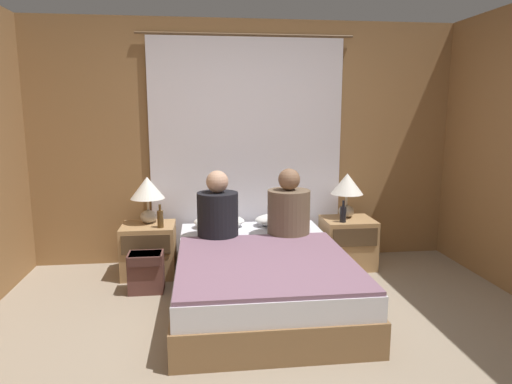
{
  "coord_description": "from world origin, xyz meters",
  "views": [
    {
      "loc": [
        -0.48,
        -2.75,
        1.6
      ],
      "look_at": [
        0.0,
        1.2,
        0.88
      ],
      "focal_mm": 32.0,
      "sensor_mm": 36.0,
      "label": 1
    }
  ],
  "objects_px": {
    "lamp_left": "(147,191)",
    "pillow_left": "(219,221)",
    "nightstand_left": "(149,250)",
    "beer_bottle_on_right_stand": "(343,214)",
    "nightstand_right": "(348,243)",
    "pillow_right": "(280,220)",
    "person_left_in_bed": "(218,211)",
    "person_right_in_bed": "(289,209)",
    "beer_bottle_on_left_stand": "(160,218)",
    "lamp_right": "(347,187)",
    "backpack_on_floor": "(146,270)",
    "bed": "(260,276)"
  },
  "relations": [
    {
      "from": "pillow_right",
      "to": "beer_bottle_on_left_stand",
      "type": "bearing_deg",
      "value": -169.7
    },
    {
      "from": "nightstand_left",
      "to": "beer_bottle_on_right_stand",
      "type": "xyz_separation_m",
      "value": [
        1.91,
        -0.12,
        0.33
      ]
    },
    {
      "from": "lamp_right",
      "to": "lamp_left",
      "type": "bearing_deg",
      "value": 180.0
    },
    {
      "from": "beer_bottle_on_right_stand",
      "to": "lamp_left",
      "type": "bearing_deg",
      "value": 174.11
    },
    {
      "from": "lamp_right",
      "to": "backpack_on_floor",
      "type": "height_order",
      "value": "lamp_right"
    },
    {
      "from": "pillow_right",
      "to": "backpack_on_floor",
      "type": "bearing_deg",
      "value": -157.47
    },
    {
      "from": "lamp_right",
      "to": "beer_bottle_on_right_stand",
      "type": "bearing_deg",
      "value": -116.02
    },
    {
      "from": "pillow_left",
      "to": "backpack_on_floor",
      "type": "xyz_separation_m",
      "value": [
        -0.67,
        -0.54,
        -0.29
      ]
    },
    {
      "from": "nightstand_left",
      "to": "person_right_in_bed",
      "type": "distance_m",
      "value": 1.42
    },
    {
      "from": "nightstand_right",
      "to": "lamp_left",
      "type": "xyz_separation_m",
      "value": [
        -2.0,
        0.08,
        0.57
      ]
    },
    {
      "from": "lamp_left",
      "to": "pillow_right",
      "type": "relative_size",
      "value": 0.9
    },
    {
      "from": "pillow_left",
      "to": "beer_bottle_on_right_stand",
      "type": "height_order",
      "value": "beer_bottle_on_right_stand"
    },
    {
      "from": "bed",
      "to": "beer_bottle_on_left_stand",
      "type": "relative_size",
      "value": 9.42
    },
    {
      "from": "person_left_in_bed",
      "to": "person_right_in_bed",
      "type": "height_order",
      "value": "person_right_in_bed"
    },
    {
      "from": "person_left_in_bed",
      "to": "person_right_in_bed",
      "type": "bearing_deg",
      "value": -0.0
    },
    {
      "from": "lamp_left",
      "to": "beer_bottle_on_right_stand",
      "type": "bearing_deg",
      "value": -5.89
    },
    {
      "from": "bed",
      "to": "pillow_left",
      "type": "relative_size",
      "value": 4.11
    },
    {
      "from": "nightstand_right",
      "to": "lamp_left",
      "type": "bearing_deg",
      "value": 177.71
    },
    {
      "from": "bed",
      "to": "pillow_right",
      "type": "xyz_separation_m",
      "value": [
        0.31,
        0.84,
        0.28
      ]
    },
    {
      "from": "pillow_right",
      "to": "beer_bottle_on_left_stand",
      "type": "distance_m",
      "value": 1.2
    },
    {
      "from": "beer_bottle_on_right_stand",
      "to": "nightstand_left",
      "type": "bearing_deg",
      "value": 176.5
    },
    {
      "from": "nightstand_right",
      "to": "beer_bottle_on_right_stand",
      "type": "relative_size",
      "value": 2.32
    },
    {
      "from": "pillow_right",
      "to": "person_left_in_bed",
      "type": "relative_size",
      "value": 0.81
    },
    {
      "from": "lamp_right",
      "to": "beer_bottle_on_left_stand",
      "type": "xyz_separation_m",
      "value": [
        -1.87,
        -0.2,
        -0.23
      ]
    },
    {
      "from": "nightstand_right",
      "to": "lamp_left",
      "type": "height_order",
      "value": "lamp_left"
    },
    {
      "from": "nightstand_left",
      "to": "beer_bottle_on_left_stand",
      "type": "distance_m",
      "value": 0.38
    },
    {
      "from": "lamp_left",
      "to": "pillow_left",
      "type": "height_order",
      "value": "lamp_left"
    },
    {
      "from": "lamp_right",
      "to": "nightstand_right",
      "type": "bearing_deg",
      "value": -90.0
    },
    {
      "from": "nightstand_right",
      "to": "pillow_left",
      "type": "relative_size",
      "value": 0.99
    },
    {
      "from": "backpack_on_floor",
      "to": "nightstand_left",
      "type": "bearing_deg",
      "value": 92.53
    },
    {
      "from": "pillow_right",
      "to": "person_right_in_bed",
      "type": "relative_size",
      "value": 0.8
    },
    {
      "from": "nightstand_left",
      "to": "lamp_left",
      "type": "relative_size",
      "value": 1.1
    },
    {
      "from": "backpack_on_floor",
      "to": "pillow_right",
      "type": "bearing_deg",
      "value": 22.53
    },
    {
      "from": "person_left_in_bed",
      "to": "nightstand_right",
      "type": "bearing_deg",
      "value": 12.12
    },
    {
      "from": "person_left_in_bed",
      "to": "beer_bottle_on_right_stand",
      "type": "distance_m",
      "value": 1.26
    },
    {
      "from": "bed",
      "to": "backpack_on_floor",
      "type": "distance_m",
      "value": 1.03
    },
    {
      "from": "beer_bottle_on_left_stand",
      "to": "beer_bottle_on_right_stand",
      "type": "bearing_deg",
      "value": 0.0
    },
    {
      "from": "nightstand_right",
      "to": "pillow_left",
      "type": "xyz_separation_m",
      "value": [
        -1.31,
        0.1,
        0.24
      ]
    },
    {
      "from": "nightstand_left",
      "to": "nightstand_right",
      "type": "xyz_separation_m",
      "value": [
        2.0,
        0.0,
        0.0
      ]
    },
    {
      "from": "person_right_in_bed",
      "to": "nightstand_left",
      "type": "bearing_deg",
      "value": 167.78
    },
    {
      "from": "backpack_on_floor",
      "to": "bed",
      "type": "bearing_deg",
      "value": -17.32
    },
    {
      "from": "beer_bottle_on_left_stand",
      "to": "beer_bottle_on_right_stand",
      "type": "xyz_separation_m",
      "value": [
        1.78,
        0.0,
        -0.0
      ]
    },
    {
      "from": "pillow_right",
      "to": "beer_bottle_on_right_stand",
      "type": "bearing_deg",
      "value": -19.8
    },
    {
      "from": "pillow_left",
      "to": "person_right_in_bed",
      "type": "height_order",
      "value": "person_right_in_bed"
    },
    {
      "from": "beer_bottle_on_right_stand",
      "to": "nightstand_right",
      "type": "bearing_deg",
      "value": 50.51
    },
    {
      "from": "nightstand_right",
      "to": "lamp_right",
      "type": "bearing_deg",
      "value": 90.0
    },
    {
      "from": "nightstand_left",
      "to": "lamp_right",
      "type": "height_order",
      "value": "lamp_right"
    },
    {
      "from": "lamp_left",
      "to": "person_left_in_bed",
      "type": "relative_size",
      "value": 0.73
    },
    {
      "from": "nightstand_left",
      "to": "lamp_left",
      "type": "distance_m",
      "value": 0.57
    },
    {
      "from": "pillow_left",
      "to": "beer_bottle_on_left_stand",
      "type": "distance_m",
      "value": 0.61
    }
  ]
}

